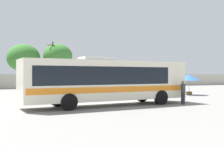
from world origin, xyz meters
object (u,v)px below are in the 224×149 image
at_px(attendant_by_bus_door, 183,91).
at_px(roadside_tree_midright, 58,56).
at_px(vendor_umbrella_secondary_blue, 189,78).
at_px(utility_pole_near, 53,63).
at_px(roadside_tree_midleft, 24,58).
at_px(coach_bus_cream_orange, 106,80).

xyz_separation_m(attendant_by_bus_door, roadside_tree_midright, (-2.37, 31.50, 4.40)).
relative_size(vendor_umbrella_secondary_blue, utility_pole_near, 0.29).
relative_size(vendor_umbrella_secondary_blue, roadside_tree_midleft, 0.31).
xyz_separation_m(roadside_tree_midleft, roadside_tree_midright, (5.64, -0.96, 0.39)).
height_order(coach_bus_cream_orange, vendor_umbrella_secondary_blue, coach_bus_cream_orange).
distance_m(attendant_by_bus_door, roadside_tree_midleft, 33.68).
bearing_deg(coach_bus_cream_orange, attendant_by_bus_door, -13.41).
bearing_deg(utility_pole_near, attendant_by_bus_door, -83.46).
relative_size(attendant_by_bus_door, vendor_umbrella_secondary_blue, 0.76).
height_order(vendor_umbrella_secondary_blue, utility_pole_near, utility_pole_near).
bearing_deg(attendant_by_bus_door, roadside_tree_midright, 94.30).
bearing_deg(utility_pole_near, roadside_tree_midright, 45.81).
bearing_deg(roadside_tree_midright, attendant_by_bus_door, -85.70).
bearing_deg(utility_pole_near, vendor_umbrella_secondary_blue, -66.99).
distance_m(attendant_by_bus_door, roadside_tree_midright, 31.90).
height_order(utility_pole_near, roadside_tree_midleft, utility_pole_near).
height_order(coach_bus_cream_orange, roadside_tree_midleft, roadside_tree_midleft).
bearing_deg(roadside_tree_midleft, roadside_tree_midright, -9.70).
relative_size(coach_bus_cream_orange, roadside_tree_midleft, 1.65).
bearing_deg(attendant_by_bus_door, roadside_tree_midleft, 103.86).
relative_size(coach_bus_cream_orange, roadside_tree_midright, 1.61).
bearing_deg(roadside_tree_midright, vendor_umbrella_secondary_blue, -70.26).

